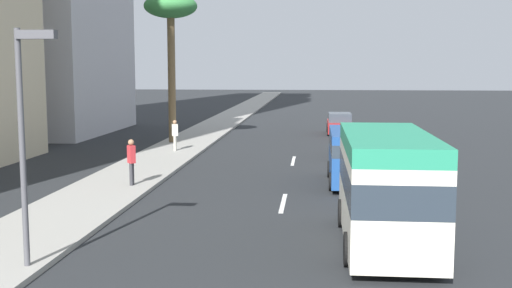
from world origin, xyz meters
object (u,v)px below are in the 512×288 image
car_fourth (340,124)px  pedestrian_mid_block (175,134)px  van_lead (354,153)px  car_second (353,142)px  pedestrian_near_lamp (131,160)px  palm_tree (171,13)px  street_lamp (26,117)px  minibus_third (386,184)px

car_fourth → pedestrian_mid_block: pedestrian_mid_block is taller
van_lead → pedestrian_mid_block: (8.57, 9.38, -0.18)m
car_second → pedestrian_near_lamp: bearing=137.7°
pedestrian_mid_block → palm_tree: palm_tree is taller
street_lamp → pedestrian_near_lamp: bearing=3.4°
van_lead → street_lamp: 14.82m
car_fourth → palm_tree: (-7.21, 10.60, 7.32)m
pedestrian_mid_block → street_lamp: 20.89m
pedestrian_near_lamp → palm_tree: bearing=-35.3°
car_fourth → palm_tree: size_ratio=0.49×
car_second → pedestrian_mid_block: size_ratio=2.44×
car_second → palm_tree: palm_tree is taller
car_second → van_lead: bearing=176.9°
pedestrian_near_lamp → pedestrian_mid_block: (10.44, 0.59, -0.07)m
minibus_third → street_lamp: bearing=109.8°
car_second → minibus_third: (-17.37, 0.14, 0.91)m
car_second → car_fourth: size_ratio=0.94×
car_second → pedestrian_mid_block: (0.28, 9.84, 0.33)m
car_second → palm_tree: size_ratio=0.46×
car_second → pedestrian_near_lamp: 13.74m
car_fourth → street_lamp: street_lamp is taller
minibus_third → car_fourth: size_ratio=1.49×
car_fourth → car_second: bearing=-178.5°
pedestrian_mid_block → palm_tree: 8.12m
car_second → car_fourth: (11.54, 0.30, -0.04)m
van_lead → minibus_third: (-9.08, -0.32, 0.39)m
pedestrian_mid_block → street_lamp: (-20.70, -1.21, 2.56)m
street_lamp → car_second: bearing=-22.9°
palm_tree → street_lamp: palm_tree is taller
car_second → pedestrian_mid_block: pedestrian_mid_block is taller
pedestrian_mid_block → car_fourth: bearing=-149.4°
van_lead → car_fourth: van_lead is taller
pedestrian_near_lamp → street_lamp: street_lamp is taller
minibus_third → palm_tree: (21.70, 10.76, 6.38)m
pedestrian_near_lamp → street_lamp: 10.57m
pedestrian_near_lamp → street_lamp: size_ratio=0.33×
minibus_third → pedestrian_near_lamp: 11.62m
car_fourth → palm_tree: 14.76m
street_lamp → minibus_third: bearing=-70.2°
van_lead → minibus_third: bearing=-178.0°
minibus_third → pedestrian_near_lamp: bearing=51.6°
car_second → palm_tree: bearing=68.3°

